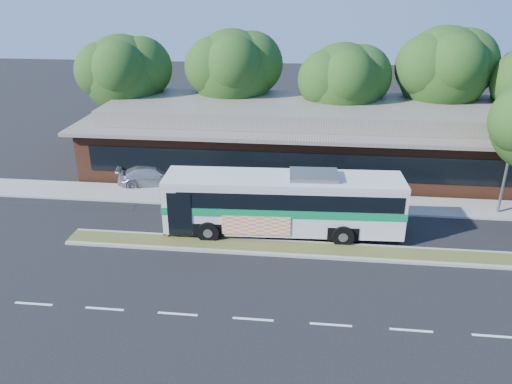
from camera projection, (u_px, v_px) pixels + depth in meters
The scene contains 11 objects.
ground at pixel (328, 258), 23.63m from camera, with size 120.00×120.00×0.00m, color black.
median_strip at pixel (328, 250), 24.15m from camera, with size 26.00×1.10×0.15m, color #424D20.
sidewalk at pixel (326, 202), 29.46m from camera, with size 44.00×2.60×0.12m, color gray.
parking_lot at pixel (64, 170), 34.62m from camera, with size 14.00×12.00×0.01m, color black.
plaza_building at pixel (326, 136), 34.67m from camera, with size 33.20×11.20×4.45m.
tree_bg_a at pixel (129, 73), 36.67m from camera, with size 6.47×5.80×8.63m.
tree_bg_b at pixel (238, 69), 36.66m from camera, with size 6.69×6.00×9.00m.
tree_bg_c at pixel (348, 81), 35.13m from camera, with size 6.24×5.60×8.26m.
tree_bg_d at pixel (450, 69), 35.01m from camera, with size 6.91×6.20×9.37m.
transit_bus at pixel (284, 199), 25.32m from camera, with size 12.14×3.22×3.38m.
sedan at pixel (153, 175), 31.87m from camera, with size 1.81×4.46×1.30m, color #AEB1B5.
Camera 1 is at (-1.11, -20.77, 12.14)m, focal length 35.00 mm.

